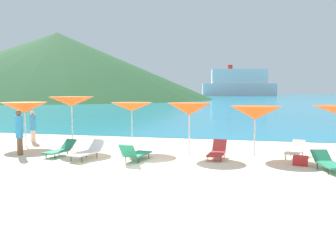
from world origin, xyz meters
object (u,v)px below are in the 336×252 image
Objects in this scene: umbrella_1 at (71,102)px; umbrella_3 at (189,109)px; lounge_chair_3 at (217,151)px; beachgoer_0 at (33,126)px; lounge_chair_7 at (135,153)px; lounge_chair_5 at (328,162)px; umbrella_0 at (24,108)px; cruise_ship at (239,84)px; cooler_box at (300,161)px; umbrella_4 at (255,113)px; lounge_chair_2 at (61,149)px; umbrella_2 at (132,107)px; lounge_chair_1 at (88,151)px; beachgoer_1 at (19,131)px; lounge_chair_6 at (295,150)px.

umbrella_1 is 5.54m from umbrella_3.
beachgoer_0 reaches higher than lounge_chair_3.
lounge_chair_5 is at bearing -169.74° from lounge_chair_7.
umbrella_0 is 0.04× the size of cruise_ship.
lounge_chair_7 is 6.04m from cooler_box.
umbrella_4 is 8.15m from lounge_chair_2.
umbrella_3 is 4.73m from cooler_box.
umbrella_2 is 3.03m from lounge_chair_7.
umbrella_3 reaches higher than umbrella_4.
beachgoer_0 is at bearing 159.23° from lounge_chair_1.
cruise_ship reaches higher than lounge_chair_5.
umbrella_3 is 1.23× the size of lounge_chair_1.
lounge_chair_2 is 0.93× the size of lounge_chair_5.
beachgoer_1 is at bearing -93.79° from beachgoer_0.
cruise_ship is at bearing 57.45° from beachgoer_0.
lounge_chair_1 is 5.10m from lounge_chair_3.
cooler_box is at bearing -8.34° from umbrella_1.
umbrella_3 is at bearing 40.51° from lounge_chair_1.
beachgoer_1 is at bearing -151.33° from lounge_chair_6.
lounge_chair_5 is at bearing -99.13° from cruise_ship.
lounge_chair_7 is (-6.04, -2.11, 0.00)m from lounge_chair_6.
beachgoer_0 is 13.03m from cooler_box.
umbrella_3 reaches higher than lounge_chair_5.
beachgoer_1 is at bearing 8.10° from lounge_chair_7.
umbrella_0 is 1.05× the size of umbrella_4.
cooler_box is (4.23, -1.19, -1.75)m from umbrella_3.
umbrella_1 is 1.16× the size of umbrella_4.
lounge_chair_2 is at bearing 180.00° from lounge_chair_1.
lounge_chair_1 is 7.99m from cooler_box.
umbrella_3 is at bearing 177.87° from cooler_box.
umbrella_1 is 8.21m from umbrella_4.
umbrella_1 reaches higher than beachgoer_1.
cruise_ship reaches higher than lounge_chair_6.
umbrella_2 is at bearing -163.46° from lounge_chair_6.
umbrella_3 is at bearing 159.39° from lounge_chair_3.
cooler_box is at bearing -15.68° from umbrella_3.
umbrella_3 is 1.40× the size of lounge_chair_2.
beachgoer_0 is at bearing -16.86° from lounge_chair_7.
lounge_chair_5 is 13.91m from beachgoer_0.
umbrella_4 is at bearing -36.82° from beachgoer_0.
lounge_chair_7 is (0.93, -2.37, -1.64)m from umbrella_2.
lounge_chair_7 is at bearing -161.63° from beachgoer_1.
lounge_chair_7 is (-3.00, -1.24, 0.03)m from lounge_chair_3.
beachgoer_1 reaches higher than cooler_box.
lounge_chair_1 is 0.03× the size of cruise_ship.
cooler_box is at bearing -157.32° from beachgoer_1.
beachgoer_0 is at bearing 156.75° from umbrella_1.
umbrella_3 reaches higher than lounge_chair_3.
lounge_chair_2 is (-5.13, -1.47, -1.64)m from umbrella_3.
umbrella_3 is 1.04× the size of umbrella_4.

